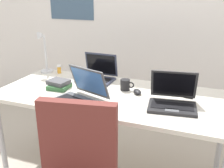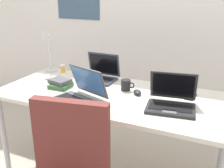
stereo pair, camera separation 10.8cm
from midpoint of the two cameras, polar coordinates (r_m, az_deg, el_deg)
The scene contains 11 objects.
wall_back at distance 2.94m, azimuth 6.83°, elevation 15.72°, with size 6.00×0.13×2.60m.
desk at distance 2.06m, azimuth -1.50°, elevation -3.60°, with size 1.80×0.80×0.74m.
desk_lamp at distance 2.59m, azimuth -15.82°, elevation 6.48°, with size 0.12×0.18×0.40m.
laptop_center at distance 1.89m, azimuth -8.84°, elevation -2.58°, with size 0.42×0.40×0.24m.
laptop_by_keyboard at distance 1.84m, azimuth 11.35°, elevation -3.41°, with size 0.36×0.33×0.23m.
laptop_near_mouse at distance 2.34m, azimuth -4.52°, elevation 1.95°, with size 0.31×0.26×0.23m.
computer_mouse at distance 2.03m, azimuth 4.00°, elevation -1.70°, with size 0.06×0.10×0.03m, color black.
cell_phone at distance 2.07m, azimuth 15.10°, elevation -2.31°, with size 0.06×0.14×0.01m, color black.
pill_bottle at distance 2.59m, azimuth -12.56°, elevation 3.16°, with size 0.04×0.04×0.08m.
book_stack at distance 2.20m, azimuth -12.81°, elevation -0.10°, with size 0.19×0.17×0.07m.
coffee_mug at distance 2.10m, azimuth 1.44°, elevation -0.18°, with size 0.11×0.08×0.09m.
Camera 1 is at (0.67, -1.77, 1.50)m, focal length 42.20 mm.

